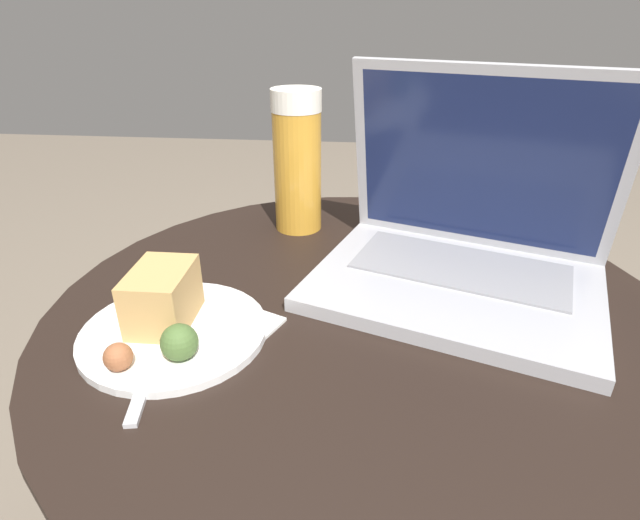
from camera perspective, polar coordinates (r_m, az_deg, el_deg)
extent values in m
cylinder|color=#515156|center=(0.79, 3.68, -21.96)|extent=(0.08, 0.08, 0.51)
cylinder|color=black|center=(0.62, 4.40, -5.62)|extent=(0.75, 0.75, 0.02)
cube|color=white|center=(0.59, -14.63, -7.12)|extent=(0.21, 0.18, 0.00)
cube|color=#B2B2B7|center=(0.65, 14.66, -2.97)|extent=(0.41, 0.35, 0.02)
cube|color=gray|center=(0.68, 15.42, -0.73)|extent=(0.29, 0.20, 0.00)
cube|color=#B2B2B7|center=(0.69, 17.68, 10.50)|extent=(0.35, 0.17, 0.25)
cube|color=#19234C|center=(0.69, 17.63, 10.39)|extent=(0.32, 0.15, 0.22)
cylinder|color=gold|center=(0.79, -2.85, 10.01)|extent=(0.07, 0.07, 0.19)
cylinder|color=white|center=(0.76, -3.04, 17.82)|extent=(0.08, 0.08, 0.03)
cylinder|color=white|center=(0.58, -16.64, -7.85)|extent=(0.20, 0.20, 0.01)
cube|color=tan|center=(0.57, -17.90, -3.95)|extent=(0.06, 0.09, 0.06)
sphere|color=#9E5B38|center=(0.53, -22.44, -10.18)|extent=(0.03, 0.03, 0.03)
sphere|color=#4C6B33|center=(0.52, -16.16, -9.00)|extent=(0.04, 0.04, 0.04)
cube|color=silver|center=(0.52, -19.70, -12.84)|extent=(0.03, 0.12, 0.00)
cube|color=silver|center=(0.59, -17.89, -7.64)|extent=(0.03, 0.05, 0.00)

